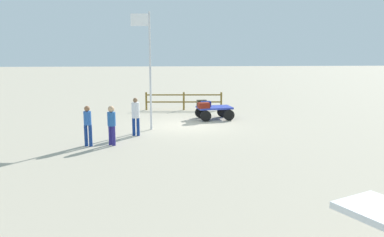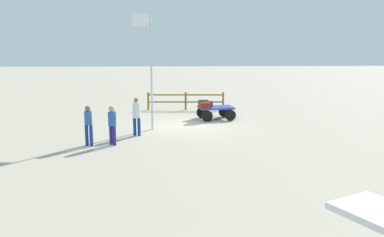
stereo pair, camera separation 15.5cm
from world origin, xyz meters
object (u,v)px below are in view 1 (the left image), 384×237
(suitcase_tan, at_px, (202,103))
(worker_supervisor, at_px, (88,123))
(suitcase_grey, at_px, (204,105))
(worker_lead, at_px, (136,114))
(flagpole, at_px, (148,62))
(worker_trailing, at_px, (112,122))
(luggage_cart, at_px, (214,110))
(suitcase_dark, at_px, (206,104))

(suitcase_tan, distance_m, worker_supervisor, 8.05)
(suitcase_grey, distance_m, worker_lead, 4.81)
(suitcase_tan, relative_size, flagpole, 0.10)
(worker_trailing, bearing_deg, worker_lead, -116.23)
(luggage_cart, height_order, suitcase_dark, suitcase_dark)
(luggage_cart, distance_m, worker_lead, 5.64)
(luggage_cart, xyz_separation_m, worker_supervisor, (5.78, 5.77, 0.45))
(worker_trailing, relative_size, flagpole, 0.29)
(luggage_cart, xyz_separation_m, suitcase_grey, (0.62, 0.52, 0.35))
(suitcase_dark, bearing_deg, worker_supervisor, 47.89)
(suitcase_grey, xyz_separation_m, worker_supervisor, (5.16, 5.25, 0.10))
(suitcase_tan, distance_m, worker_lead, 5.51)
(suitcase_grey, bearing_deg, luggage_cart, -140.31)
(luggage_cart, distance_m, suitcase_dark, 0.58)
(worker_trailing, xyz_separation_m, flagpole, (-1.38, -3.05, 2.31))
(luggage_cart, distance_m, flagpole, 5.14)
(suitcase_tan, bearing_deg, luggage_cart, 146.58)
(suitcase_tan, bearing_deg, suitcase_dark, 124.25)
(luggage_cart, xyz_separation_m, flagpole, (3.46, 2.59, 2.77))
(luggage_cart, bearing_deg, worker_lead, 44.51)
(luggage_cart, bearing_deg, suitcase_dark, -16.17)
(worker_supervisor, bearing_deg, flagpole, -126.08)
(worker_lead, bearing_deg, suitcase_tan, -127.51)
(suitcase_grey, height_order, worker_lead, worker_lead)
(flagpole, bearing_deg, suitcase_grey, -143.89)
(suitcase_dark, relative_size, worker_lead, 0.33)
(suitcase_dark, xyz_separation_m, suitcase_grey, (0.18, 0.65, 0.01))
(suitcase_dark, height_order, worker_lead, worker_lead)
(luggage_cart, xyz_separation_m, suitcase_dark, (0.45, -0.13, 0.35))
(suitcase_dark, xyz_separation_m, worker_lead, (3.56, 4.07, 0.17))
(suitcase_dark, height_order, flagpole, flagpole)
(suitcase_grey, bearing_deg, worker_supervisor, 45.53)
(flagpole, bearing_deg, worker_lead, 68.05)
(worker_lead, height_order, worker_trailing, worker_lead)
(suitcase_dark, bearing_deg, luggage_cart, 163.83)
(suitcase_dark, distance_m, worker_trailing, 7.26)
(suitcase_dark, bearing_deg, worker_trailing, 52.70)
(worker_trailing, bearing_deg, suitcase_tan, -124.62)
(suitcase_tan, bearing_deg, worker_supervisor, 50.41)
(worker_supervisor, bearing_deg, worker_trailing, -172.19)
(suitcase_dark, relative_size, worker_supervisor, 0.35)
(suitcase_grey, relative_size, worker_lead, 0.39)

